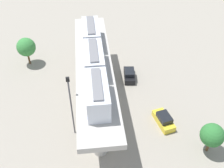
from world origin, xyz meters
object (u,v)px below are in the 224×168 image
at_px(parked_car_yellow, 164,120).
at_px(tree_mid_lot, 212,135).
at_px(train, 94,60).
at_px(parked_car_black, 129,75).
at_px(tree_near_viaduct, 26,47).
at_px(signal_post, 71,105).

bearing_deg(parked_car_yellow, tree_mid_lot, 117.98).
distance_m(train, parked_car_black, 12.41).
distance_m(tree_near_viaduct, tree_mid_lot, 34.81).
relative_size(tree_mid_lot, signal_post, 0.46).
bearing_deg(train, tree_mid_lot, 145.46).
xyz_separation_m(tree_near_viaduct, signal_post, (-8.47, 17.93, 1.97)).
xyz_separation_m(parked_car_yellow, signal_post, (13.06, 0.29, 4.87)).
distance_m(parked_car_black, tree_mid_lot, 18.43).
bearing_deg(signal_post, train, -125.43).
relative_size(parked_car_black, tree_near_viaduct, 0.81).
bearing_deg(signal_post, tree_near_viaduct, -64.72).
bearing_deg(tree_near_viaduct, parked_car_yellow, 140.67).
xyz_separation_m(train, signal_post, (3.40, 4.78, -3.50)).
relative_size(tree_near_viaduct, tree_mid_lot, 1.14).
relative_size(parked_car_yellow, tree_near_viaduct, 0.83).
xyz_separation_m(train, tree_mid_lot, (-14.28, 9.83, -5.96)).
relative_size(parked_car_black, tree_mid_lot, 0.92).
distance_m(parked_car_black, signal_post, 15.76).
bearing_deg(parked_car_yellow, tree_near_viaduct, -52.23).
bearing_deg(parked_car_black, train, 51.86).
bearing_deg(tree_mid_lot, tree_near_viaduct, -41.31).
distance_m(tree_near_viaduct, signal_post, 19.93).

